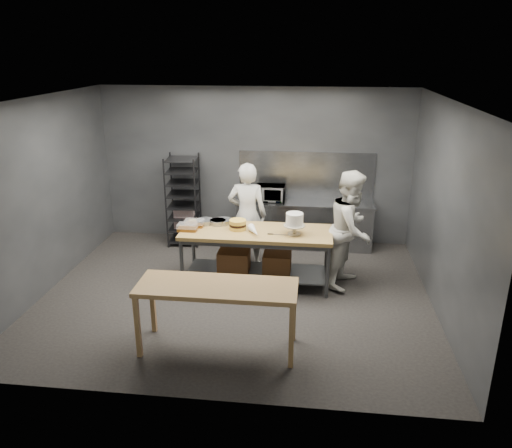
{
  "coord_description": "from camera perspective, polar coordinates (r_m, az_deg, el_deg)",
  "views": [
    {
      "loc": [
        1.14,
        -6.94,
        3.69
      ],
      "look_at": [
        0.27,
        0.4,
        1.05
      ],
      "focal_mm": 35.0,
      "sensor_mm": 36.0,
      "label": 1
    }
  ],
  "objects": [
    {
      "name": "ground",
      "position": [
        7.94,
        -2.28,
        -8.05
      ],
      "size": [
        6.0,
        6.0,
        0.0
      ],
      "primitive_type": "plane",
      "color": "black",
      "rests_on": "ground"
    },
    {
      "name": "back_wall",
      "position": [
        9.76,
        -0.12,
        6.67
      ],
      "size": [
        6.0,
        0.04,
        3.0
      ],
      "primitive_type": "cube",
      "color": "#4C4F54",
      "rests_on": "ground"
    },
    {
      "name": "work_table",
      "position": [
        8.08,
        -0.15,
        -3.06
      ],
      "size": [
        2.4,
        0.9,
        0.92
      ],
      "color": "olive",
      "rests_on": "ground"
    },
    {
      "name": "near_counter",
      "position": [
        6.27,
        -4.48,
        -7.7
      ],
      "size": [
        2.0,
        0.7,
        0.9
      ],
      "color": "olive",
      "rests_on": "ground"
    },
    {
      "name": "back_counter",
      "position": [
        9.68,
        5.55,
        0.01
      ],
      "size": [
        2.6,
        0.6,
        0.9
      ],
      "color": "slate",
      "rests_on": "ground"
    },
    {
      "name": "splashback_panel",
      "position": [
        9.71,
        5.77,
        5.6
      ],
      "size": [
        2.6,
        0.02,
        0.9
      ],
      "primitive_type": "cube",
      "color": "slate",
      "rests_on": "back_counter"
    },
    {
      "name": "speed_rack",
      "position": [
        9.8,
        -8.29,
        2.62
      ],
      "size": [
        0.65,
        0.69,
        1.75
      ],
      "color": "black",
      "rests_on": "ground"
    },
    {
      "name": "chef_behind",
      "position": [
        8.67,
        -1.0,
        1.05
      ],
      "size": [
        0.68,
        0.45,
        1.85
      ],
      "primitive_type": "imported",
      "rotation": [
        0.0,
        0.0,
        3.13
      ],
      "color": "silver",
      "rests_on": "ground"
    },
    {
      "name": "chef_right",
      "position": [
        8.06,
        10.82,
        -0.6
      ],
      "size": [
        1.0,
        1.12,
        1.9
      ],
      "primitive_type": "imported",
      "rotation": [
        0.0,
        0.0,
        1.2
      ],
      "color": "silver",
      "rests_on": "ground"
    },
    {
      "name": "microwave",
      "position": [
        9.53,
        1.66,
        3.55
      ],
      "size": [
        0.54,
        0.37,
        0.3
      ],
      "primitive_type": "imported",
      "color": "black",
      "rests_on": "back_counter"
    },
    {
      "name": "frosted_cake_stand",
      "position": [
        7.73,
        4.42,
        0.36
      ],
      "size": [
        0.34,
        0.34,
        0.35
      ],
      "color": "#BAAF95",
      "rests_on": "work_table"
    },
    {
      "name": "layer_cake",
      "position": [
        7.98,
        -2.09,
        -0.08
      ],
      "size": [
        0.27,
        0.27,
        0.16
      ],
      "color": "#EAB54A",
      "rests_on": "work_table"
    },
    {
      "name": "cake_pans",
      "position": [
        8.26,
        -4.59,
        0.26
      ],
      "size": [
        0.59,
        0.33,
        0.07
      ],
      "color": "gray",
      "rests_on": "work_table"
    },
    {
      "name": "piping_bag",
      "position": [
        7.76,
        -0.21,
        -0.81
      ],
      "size": [
        0.26,
        0.4,
        0.12
      ],
      "primitive_type": "cone",
      "rotation": [
        1.57,
        0.0,
        0.4
      ],
      "color": "white",
      "rests_on": "work_table"
    },
    {
      "name": "offset_spatula",
      "position": [
        7.78,
        2.3,
        -1.19
      ],
      "size": [
        0.37,
        0.02,
        0.02
      ],
      "color": "slate",
      "rests_on": "work_table"
    },
    {
      "name": "pastry_clamshells",
      "position": [
        8.09,
        -7.45,
        -0.12
      ],
      "size": [
        0.37,
        0.41,
        0.11
      ],
      "color": "brown",
      "rests_on": "work_table"
    }
  ]
}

